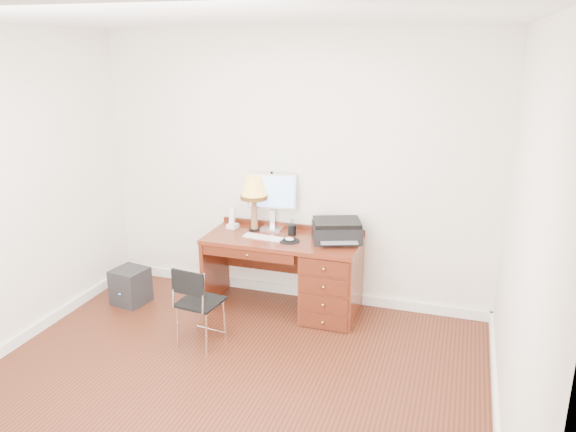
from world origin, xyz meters
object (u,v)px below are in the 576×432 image
(leg_lamp, at_px, (254,191))
(phone, at_px, (232,222))
(desk, at_px, (314,274))
(monitor, at_px, (272,194))
(equipment_box, at_px, (131,286))
(chair, at_px, (197,298))
(printer, at_px, (337,230))

(leg_lamp, height_order, phone, leg_lamp)
(phone, bearing_deg, desk, 0.88)
(monitor, xyz_separation_m, equipment_box, (-1.33, -0.59, -0.93))
(desk, distance_m, monitor, 0.89)
(phone, relative_size, chair, 0.28)
(equipment_box, bearing_deg, printer, 22.02)
(phone, bearing_deg, equipment_box, -143.95)
(printer, relative_size, phone, 2.63)
(phone, distance_m, equipment_box, 1.23)
(leg_lamp, bearing_deg, monitor, 34.15)
(leg_lamp, distance_m, phone, 0.42)
(leg_lamp, distance_m, chair, 1.27)
(chair, bearing_deg, desk, 55.78)
(phone, distance_m, chair, 1.11)
(monitor, distance_m, printer, 0.76)
(printer, bearing_deg, desk, -175.91)
(leg_lamp, relative_size, chair, 0.74)
(printer, bearing_deg, monitor, 148.01)
(chair, bearing_deg, equipment_box, 158.63)
(printer, distance_m, equipment_box, 2.19)
(printer, distance_m, leg_lamp, 0.91)
(desk, height_order, equipment_box, desk)
(monitor, xyz_separation_m, chair, (-0.29, -1.15, -0.66))
(printer, relative_size, leg_lamp, 0.99)
(leg_lamp, distance_m, equipment_box, 1.60)
(desk, bearing_deg, printer, 24.08)
(leg_lamp, relative_size, equipment_box, 1.51)
(leg_lamp, relative_size, phone, 2.65)
(monitor, bearing_deg, desk, -32.29)
(printer, xyz_separation_m, leg_lamp, (-0.85, 0.04, 0.31))
(desk, distance_m, chair, 1.21)
(chair, height_order, equipment_box, chair)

